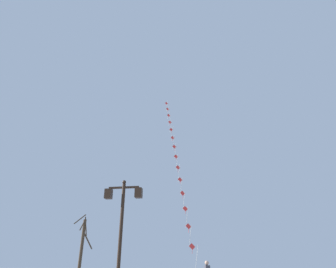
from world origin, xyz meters
TOP-DOWN VIEW (x-y plane):
  - twin_lantern_lamp_post at (-2.40, 9.70)m, footprint 1.57×0.28m
  - kite_train at (-1.59, 22.43)m, footprint 3.90×11.93m
  - bare_tree at (-7.53, 17.65)m, footprint 0.71×2.16m

SIDE VIEW (x-z plane):
  - bare_tree at x=-7.53m, z-range 0.04..4.75m
  - twin_lantern_lamp_post at x=-2.40m, z-range 0.93..5.70m
  - kite_train at x=-1.59m, z-range 0.42..20.48m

